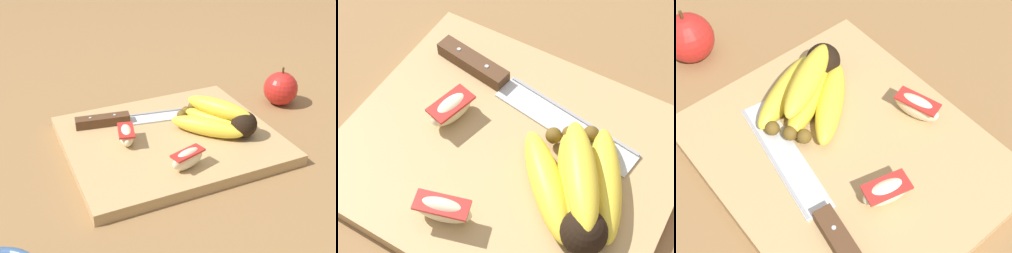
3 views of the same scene
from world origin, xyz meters
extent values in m
plane|color=olive|center=(0.00, 0.00, 0.00)|extent=(6.00, 6.00, 0.00)
cube|color=tan|center=(0.01, 0.01, 0.01)|extent=(0.37, 0.31, 0.02)
sphere|color=black|center=(0.12, -0.04, 0.05)|extent=(0.05, 0.05, 0.05)
ellipsoid|color=yellow|center=(0.12, 0.02, 0.04)|extent=(0.09, 0.14, 0.03)
sphere|color=brown|center=(0.08, 0.07, 0.04)|extent=(0.02, 0.02, 0.02)
ellipsoid|color=yellow|center=(0.09, 0.00, 0.04)|extent=(0.10, 0.13, 0.03)
sphere|color=brown|center=(0.06, 0.06, 0.04)|extent=(0.02, 0.02, 0.02)
ellipsoid|color=yellow|center=(0.07, -0.01, 0.04)|extent=(0.12, 0.12, 0.03)
sphere|color=brown|center=(0.04, 0.05, 0.04)|extent=(0.02, 0.02, 0.02)
ellipsoid|color=yellow|center=(0.09, 0.00, 0.06)|extent=(0.10, 0.13, 0.03)
cube|color=silver|center=(0.04, 0.08, 0.02)|extent=(0.18, 0.06, 0.00)
cube|color=#99999E|center=(0.05, 0.09, 0.02)|extent=(0.17, 0.03, 0.00)
cube|color=#51331E|center=(-0.09, 0.10, 0.03)|extent=(0.10, 0.04, 0.02)
cylinder|color=#B2B2B7|center=(-0.07, 0.09, 0.04)|extent=(0.01, 0.01, 0.00)
ellipsoid|color=beige|center=(-0.07, 0.02, 0.03)|extent=(0.04, 0.06, 0.03)
cube|color=red|center=(-0.07, 0.02, 0.04)|extent=(0.04, 0.06, 0.00)
ellipsoid|color=beige|center=(-0.01, -0.09, 0.04)|extent=(0.06, 0.04, 0.03)
cube|color=red|center=(-0.01, -0.09, 0.05)|extent=(0.06, 0.04, 0.00)
sphere|color=red|center=(0.29, 0.07, 0.04)|extent=(0.07, 0.07, 0.07)
cylinder|color=#4C3319|center=(0.29, 0.07, 0.08)|extent=(0.00, 0.00, 0.01)
camera|label=1|loc=(-0.26, -0.58, 0.41)|focal=45.30mm
camera|label=2|loc=(0.16, -0.26, 0.50)|focal=55.04mm
camera|label=3|loc=(-0.24, 0.22, 0.50)|focal=51.28mm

